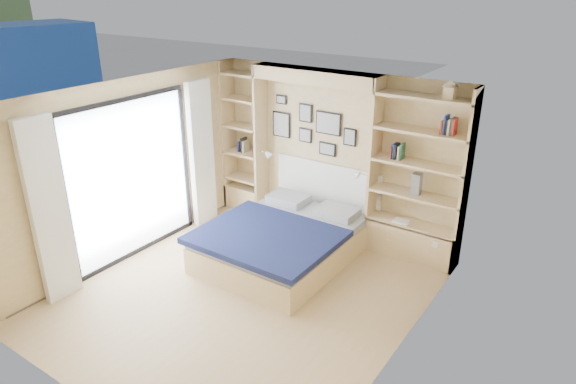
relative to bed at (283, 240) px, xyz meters
The scene contains 8 objects.
ground 1.06m from the bed, 82.53° to the right, with size 4.50×4.50×0.00m, color tan.
room_shell 0.98m from the bed, 116.43° to the left, with size 4.50×4.50×4.50m.
bed is the anchor object (origin of this frame).
photo_gallery 1.82m from the bed, 104.77° to the left, with size 1.48×0.02×0.82m.
reading_lamps 1.29m from the bed, 99.61° to the left, with size 1.92×0.12×0.15m.
shelf_decor 2.15m from the bed, 40.73° to the left, with size 3.50×0.23×2.03m.
deck 3.62m from the bed, 163.73° to the right, with size 3.20×4.00×0.05m, color brown.
deck_chair 3.62m from the bed, behind, with size 0.65×0.82×0.72m.
Camera 1 is at (3.54, -4.24, 3.70)m, focal length 32.00 mm.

